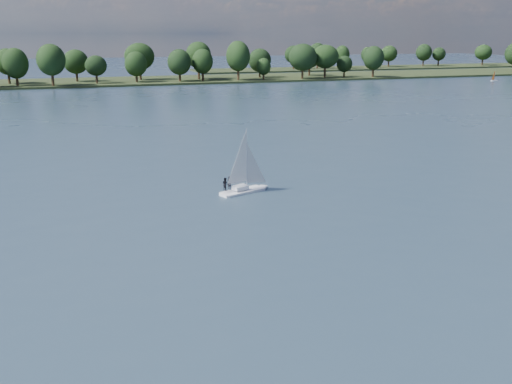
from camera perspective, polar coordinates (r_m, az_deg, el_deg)
ground at (r=116.05m, az=-12.27°, el=6.30°), size 700.00×700.00×0.00m
far_shore at (r=227.00m, az=-15.75°, el=10.45°), size 660.00×40.00×1.50m
far_shore_back at (r=324.42m, az=13.74°, el=11.96°), size 220.00×30.00×1.40m
sailboat at (r=66.20m, az=-1.38°, el=1.77°), size 6.23×3.63×7.92m
dinghy_orange at (r=246.71m, az=22.74°, el=10.45°), size 2.88×1.31×4.49m
treeline at (r=222.53m, az=-16.09°, el=12.43°), size 563.12×74.02×18.34m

